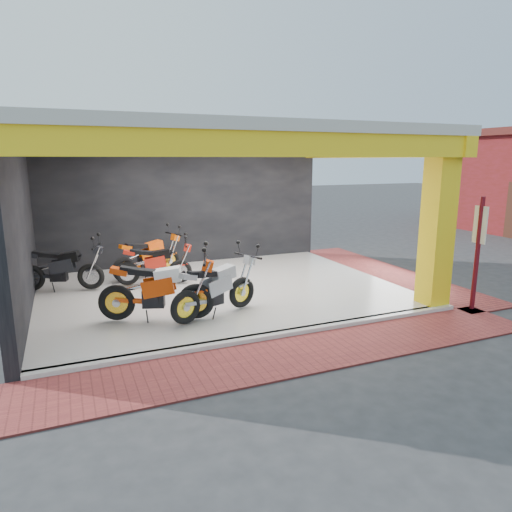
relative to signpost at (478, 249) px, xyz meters
The scene contains 17 objects.
ground 4.74m from the signpost, 164.50° to the left, with size 80.00×80.00×0.00m, color #2D2D30.
showroom_floor 5.59m from the signpost, 143.80° to the left, with size 8.00×6.00×0.10m, color white.
showroom_ceiling 5.92m from the signpost, 143.80° to the left, with size 8.40×6.40×0.20m, color beige.
back_wall 7.71m from the signpost, 124.85° to the left, with size 8.20×0.20×3.50m, color black.
left_wall 9.10m from the signpost, 159.25° to the left, with size 0.20×6.20×3.50m, color black.
corner_column 0.93m from the signpost, 144.14° to the left, with size 0.50×0.50×3.50m, color yellow.
header_beam_front 4.85m from the signpost, behind, with size 8.40×0.30×0.40m, color yellow.
header_beam_right 3.82m from the signpost, 97.08° to the left, with size 0.30×6.40×0.40m, color yellow.
floor_kerb 4.57m from the signpost, behind, with size 8.00×0.20×0.10m, color white.
paver_front 4.62m from the signpost, behind, with size 9.00×1.40×0.03m, color #963531.
paver_right 3.48m from the signpost, 82.92° to the left, with size 1.40×7.00×0.03m, color #963531.
signpost is the anchor object (origin of this frame).
moto_hero 5.70m from the signpost, 165.91° to the left, with size 2.26×0.84×1.38m, color #DB3F09, non-canonical shape.
moto_row_a 4.81m from the signpost, 159.63° to the left, with size 2.11×0.78×1.29m, color #9C9EA3, non-canonical shape.
moto_row_b 6.57m from the signpost, 142.23° to the left, with size 1.91×0.71×1.17m, color red, non-canonical shape.
moto_row_c 7.33m from the signpost, 135.16° to the left, with size 2.03×0.75×1.24m, color #E55709, non-canonical shape.
moto_row_d 8.38m from the signpost, 149.44° to the left, with size 2.03×0.75×1.24m, color black, non-canonical shape.
Camera 1 is at (-3.25, -7.80, 3.07)m, focal length 32.00 mm.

